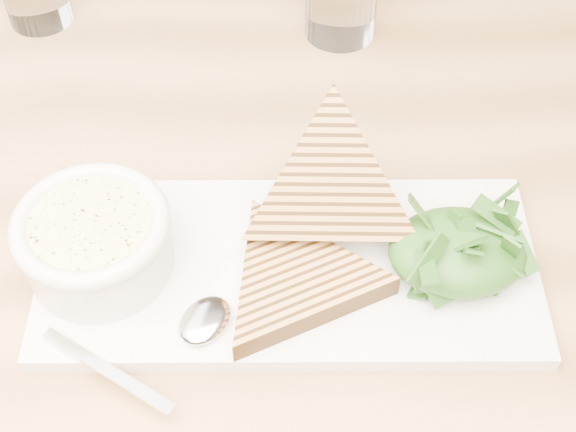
{
  "coord_description": "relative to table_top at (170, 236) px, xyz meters",
  "views": [
    {
      "loc": [
        0.29,
        -0.24,
        1.27
      ],
      "look_at": [
        0.3,
        0.15,
        0.8
      ],
      "focal_mm": 50.0,
      "sensor_mm": 36.0,
      "label": 1
    }
  ],
  "objects": [
    {
      "name": "platter",
      "position": [
        0.1,
        -0.06,
        0.03
      ],
      "size": [
        0.4,
        0.19,
        0.02
      ],
      "primitive_type": "cube",
      "rotation": [
        0.0,
        0.0,
        -0.04
      ],
      "color": "white",
      "rests_on": "table_top"
    },
    {
      "name": "spoon_bowl",
      "position": [
        0.04,
        -0.11,
        0.04
      ],
      "size": [
        0.05,
        0.06,
        0.01
      ],
      "primitive_type": "ellipsoid",
      "rotation": [
        0.0,
        0.0,
        -0.61
      ],
      "color": "silver",
      "rests_on": "platter"
    },
    {
      "name": "soup",
      "position": [
        -0.05,
        -0.05,
        0.09
      ],
      "size": [
        0.1,
        0.1,
        0.01
      ],
      "primitive_type": "cylinder",
      "color": "beige",
      "rests_on": "soup_bowl"
    },
    {
      "name": "salad_base",
      "position": [
        0.23,
        -0.07,
        0.06
      ],
      "size": [
        0.11,
        0.08,
        0.04
      ],
      "primitive_type": "ellipsoid",
      "color": "#1B4811",
      "rests_on": "platter"
    },
    {
      "name": "arugula_pile",
      "position": [
        0.23,
        -0.07,
        0.06
      ],
      "size": [
        0.11,
        0.1,
        0.05
      ],
      "primitive_type": null,
      "color": "#2B571E",
      "rests_on": "platter"
    },
    {
      "name": "soup_bowl",
      "position": [
        -0.05,
        -0.05,
        0.06
      ],
      "size": [
        0.11,
        0.11,
        0.04
      ],
      "primitive_type": "cylinder",
      "color": "white",
      "rests_on": "platter"
    },
    {
      "name": "table_top",
      "position": [
        0.0,
        0.0,
        0.0
      ],
      "size": [
        1.32,
        0.89,
        0.04
      ],
      "primitive_type": "cube",
      "rotation": [
        0.0,
        0.0,
        0.01
      ],
      "color": "#B18150",
      "rests_on": "ground"
    },
    {
      "name": "bowl_rim",
      "position": [
        -0.05,
        -0.05,
        0.09
      ],
      "size": [
        0.12,
        0.12,
        0.01
      ],
      "primitive_type": "torus",
      "color": "white",
      "rests_on": "soup_bowl"
    },
    {
      "name": "spoon_handle",
      "position": [
        -0.03,
        -0.15,
        0.04
      ],
      "size": [
        0.1,
        0.07,
        0.0
      ],
      "primitive_type": "cube",
      "rotation": [
        0.0,
        0.0,
        -0.61
      ],
      "color": "silver",
      "rests_on": "platter"
    },
    {
      "name": "sandwich_lean",
      "position": [
        0.14,
        -0.03,
        0.09
      ],
      "size": [
        0.17,
        0.18,
        0.18
      ],
      "primitive_type": null,
      "rotation": [
        0.81,
        0.0,
        -0.06
      ],
      "color": "#B77F41",
      "rests_on": "sandwich_flat"
    },
    {
      "name": "sandwich_flat",
      "position": [
        0.11,
        -0.08,
        0.05
      ],
      "size": [
        0.21,
        0.21,
        0.02
      ],
      "primitive_type": null,
      "rotation": [
        0.0,
        0.0,
        0.41
      ],
      "color": "#B77F41",
      "rests_on": "platter"
    }
  ]
}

